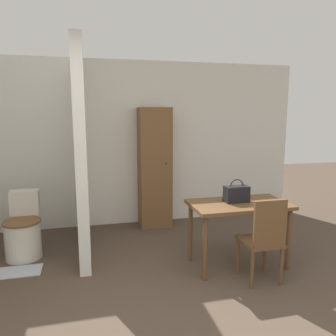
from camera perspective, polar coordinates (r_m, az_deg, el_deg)
wall_back at (r=5.12m, az=-6.46°, el=4.21°), size 5.34×0.12×2.50m
partition_wall at (r=4.21m, az=-14.77°, el=2.81°), size 0.12×1.64×2.50m
dining_table at (r=3.78m, az=12.24°, el=-7.34°), size 1.09×0.61×0.73m
wooden_chair at (r=3.50m, az=16.29°, el=-11.65°), size 0.38×0.38×0.90m
toilet at (r=4.38m, az=-23.87°, el=-10.11°), size 0.44×0.58×0.77m
handbag at (r=3.76m, az=11.84°, el=-4.40°), size 0.27×0.14×0.26m
wooden_cabinet at (r=4.96m, az=-2.33°, el=0.03°), size 0.47×0.39×1.80m
bath_mat at (r=4.10m, az=-24.64°, el=-16.09°), size 0.49×0.28×0.01m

